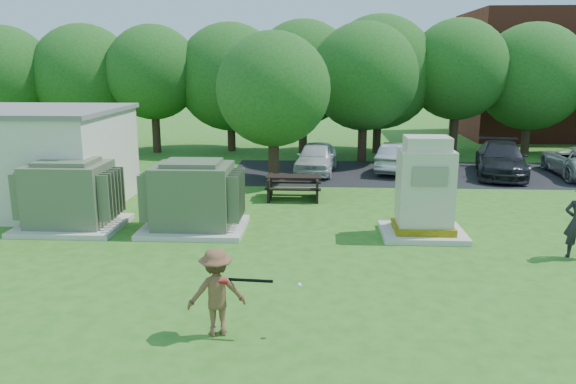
# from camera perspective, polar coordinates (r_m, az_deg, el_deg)

# --- Properties ---
(ground) EXTENTS (120.00, 120.00, 0.00)m
(ground) POSITION_cam_1_polar(r_m,az_deg,el_deg) (12.29, -1.03, -10.19)
(ground) COLOR #2D6619
(ground) RESTS_ON ground
(parking_strip) EXTENTS (20.00, 6.00, 0.01)m
(parking_strip) POSITION_cam_1_polar(r_m,az_deg,el_deg) (25.97, 16.81, 1.78)
(parking_strip) COLOR #232326
(parking_strip) RESTS_ON ground
(transformer_left) EXTENTS (3.00, 2.40, 2.07)m
(transformer_left) POSITION_cam_1_polar(r_m,az_deg,el_deg) (17.81, -21.28, -0.41)
(transformer_left) COLOR beige
(transformer_left) RESTS_ON ground
(transformer_right) EXTENTS (3.00, 2.40, 2.07)m
(transformer_right) POSITION_cam_1_polar(r_m,az_deg,el_deg) (16.63, -9.59, -0.60)
(transformer_right) COLOR beige
(transformer_right) RESTS_ON ground
(generator_cabinet) EXTENTS (2.34, 1.91, 2.85)m
(generator_cabinet) POSITION_cam_1_polar(r_m,az_deg,el_deg) (16.24, 13.70, -0.11)
(generator_cabinet) COLOR beige
(generator_cabinet) RESTS_ON ground
(picnic_table) EXTENTS (1.98, 1.48, 0.85)m
(picnic_table) POSITION_cam_1_polar(r_m,az_deg,el_deg) (20.27, 0.57, 0.78)
(picnic_table) COLOR black
(picnic_table) RESTS_ON ground
(batter) EXTENTS (1.18, 0.87, 1.63)m
(batter) POSITION_cam_1_polar(r_m,az_deg,el_deg) (10.32, -7.27, -10.06)
(batter) COLOR brown
(batter) RESTS_ON ground
(car_white) EXTENTS (2.08, 4.18, 1.37)m
(car_white) POSITION_cam_1_polar(r_m,az_deg,el_deg) (25.05, 2.88, 3.51)
(car_white) COLOR silver
(car_white) RESTS_ON ground
(car_silver_a) EXTENTS (2.64, 4.23, 1.32)m
(car_silver_a) POSITION_cam_1_polar(r_m,az_deg,el_deg) (25.79, 11.29, 3.49)
(car_silver_a) COLOR #A2A1A5
(car_silver_a) RESTS_ON ground
(car_dark) EXTENTS (3.09, 5.28, 1.44)m
(car_dark) POSITION_cam_1_polar(r_m,az_deg,el_deg) (26.11, 20.82, 3.13)
(car_dark) COLOR black
(car_dark) RESTS_ON ground
(batting_equipment) EXTENTS (1.52, 0.26, 0.18)m
(batting_equipment) POSITION_cam_1_polar(r_m,az_deg,el_deg) (10.10, -3.67, -9.07)
(batting_equipment) COLOR black
(batting_equipment) RESTS_ON ground
(tree_row) EXTENTS (41.30, 13.30, 7.30)m
(tree_row) POSITION_cam_1_polar(r_m,az_deg,el_deg) (29.78, 4.99, 11.72)
(tree_row) COLOR #47301E
(tree_row) RESTS_ON ground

